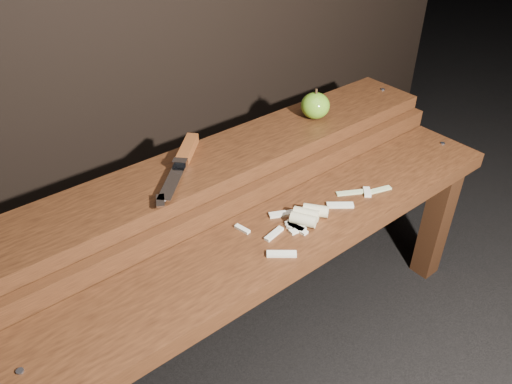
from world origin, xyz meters
TOP-DOWN VIEW (x-y plane):
  - ground at (0.00, 0.00)m, footprint 60.00×60.00m
  - bench_front_tier at (0.00, -0.06)m, footprint 1.20×0.20m
  - bench_rear_tier at (0.00, 0.17)m, footprint 1.20×0.21m
  - apple at (0.28, 0.17)m, footprint 0.07×0.07m
  - knife at (-0.10, 0.20)m, footprint 0.22×0.21m
  - apple_scraps at (0.05, -0.06)m, footprint 0.38×0.15m

SIDE VIEW (x-z plane):
  - ground at x=0.00m, z-range 0.00..0.00m
  - bench_front_tier at x=0.00m, z-range 0.14..0.56m
  - bench_rear_tier at x=0.00m, z-range 0.16..0.67m
  - apple_scraps at x=0.05m, z-range 0.42..0.44m
  - knife at x=-0.10m, z-range 0.50..0.52m
  - apple at x=0.28m, z-range 0.49..0.57m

